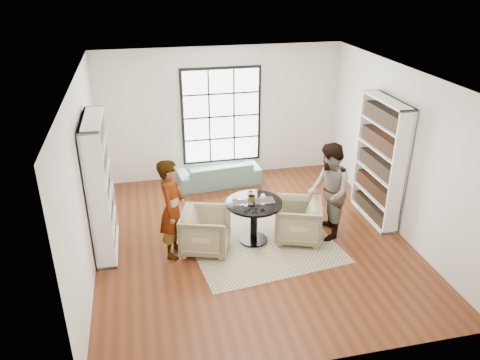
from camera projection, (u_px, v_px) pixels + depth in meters
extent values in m
plane|color=#602B16|center=(252.00, 239.00, 8.58)|extent=(6.00, 6.00, 0.00)
plane|color=silver|center=(221.00, 114.00, 10.60)|extent=(5.50, 0.00, 5.50)
plane|color=silver|center=(85.00, 179.00, 7.41)|extent=(0.00, 6.00, 6.00)
plane|color=silver|center=(400.00, 151.00, 8.48)|extent=(0.00, 6.00, 6.00)
plane|color=silver|center=(316.00, 266.00, 5.29)|extent=(5.50, 0.00, 5.50)
plane|color=white|center=(254.00, 76.00, 7.31)|extent=(6.00, 6.00, 0.00)
cube|color=black|center=(221.00, 116.00, 10.60)|extent=(1.82, 0.06, 2.22)
cube|color=white|center=(222.00, 116.00, 10.57)|extent=(1.70, 0.02, 2.10)
cube|color=tan|center=(259.00, 239.00, 8.59)|extent=(2.82, 2.82, 0.01)
cylinder|color=black|center=(254.00, 240.00, 8.53)|extent=(0.51, 0.51, 0.04)
cylinder|color=black|center=(254.00, 222.00, 8.38)|extent=(0.13, 0.13, 0.72)
cylinder|color=black|center=(254.00, 203.00, 8.21)|extent=(1.00, 1.00, 0.04)
imported|color=gray|center=(219.00, 173.00, 10.60)|extent=(1.92, 0.90, 0.54)
imported|color=tan|center=(206.00, 231.00, 8.13)|extent=(1.03, 1.02, 0.75)
imported|color=#C3BC8B|center=(298.00, 221.00, 8.45)|extent=(1.05, 1.03, 0.75)
imported|color=gray|center=(172.00, 209.00, 7.81)|extent=(0.61, 0.75, 1.76)
imported|color=gray|center=(329.00, 192.00, 8.33)|extent=(0.83, 0.98, 1.80)
cube|color=black|center=(243.00, 202.00, 8.20)|extent=(0.35, 0.28, 0.01)
cube|color=black|center=(265.00, 200.00, 8.25)|extent=(0.35, 0.28, 0.01)
cylinder|color=silver|center=(246.00, 206.00, 8.07)|extent=(0.06, 0.06, 0.01)
cylinder|color=silver|center=(246.00, 203.00, 8.05)|extent=(0.01, 0.01, 0.10)
sphere|color=maroon|center=(246.00, 199.00, 8.02)|extent=(0.07, 0.07, 0.07)
ellipsoid|color=white|center=(246.00, 199.00, 8.02)|extent=(0.08, 0.08, 0.09)
cylinder|color=silver|center=(263.00, 204.00, 8.14)|extent=(0.07, 0.07, 0.01)
cylinder|color=silver|center=(263.00, 201.00, 8.12)|extent=(0.01, 0.01, 0.11)
sphere|color=maroon|center=(263.00, 196.00, 8.08)|extent=(0.09, 0.09, 0.09)
ellipsoid|color=white|center=(263.00, 196.00, 8.08)|extent=(0.09, 0.09, 0.10)
imported|color=gray|center=(252.00, 195.00, 8.21)|extent=(0.21, 0.18, 0.23)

